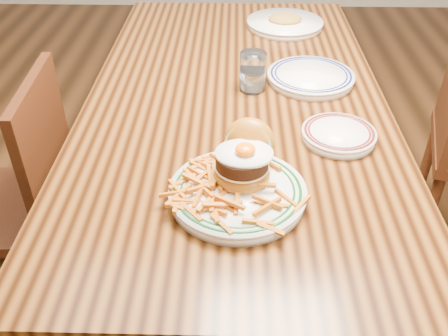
{
  "coord_description": "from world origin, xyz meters",
  "views": [
    {
      "loc": [
        -0.0,
        -1.28,
        1.44
      ],
      "look_at": [
        -0.02,
        -0.44,
        0.82
      ],
      "focal_mm": 40.0,
      "sensor_mm": 36.0,
      "label": 1
    }
  ],
  "objects_px": {
    "chair_left": "(21,197)",
    "main_plate": "(240,180)",
    "side_plate": "(339,134)",
    "table": "(235,121)"
  },
  "relations": [
    {
      "from": "chair_left",
      "to": "side_plate",
      "type": "height_order",
      "value": "chair_left"
    },
    {
      "from": "table",
      "to": "chair_left",
      "type": "distance_m",
      "value": 0.7
    },
    {
      "from": "main_plate",
      "to": "side_plate",
      "type": "bearing_deg",
      "value": 55.12
    },
    {
      "from": "chair_left",
      "to": "main_plate",
      "type": "height_order",
      "value": "main_plate"
    },
    {
      "from": "main_plate",
      "to": "side_plate",
      "type": "distance_m",
      "value": 0.33
    },
    {
      "from": "table",
      "to": "main_plate",
      "type": "relative_size",
      "value": 5.18
    },
    {
      "from": "main_plate",
      "to": "chair_left",
      "type": "bearing_deg",
      "value": 166.84
    },
    {
      "from": "main_plate",
      "to": "side_plate",
      "type": "relative_size",
      "value": 1.68
    },
    {
      "from": "table",
      "to": "chair_left",
      "type": "bearing_deg",
      "value": -170.56
    },
    {
      "from": "main_plate",
      "to": "side_plate",
      "type": "height_order",
      "value": "main_plate"
    }
  ]
}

